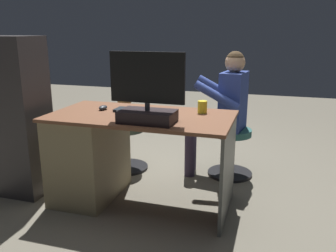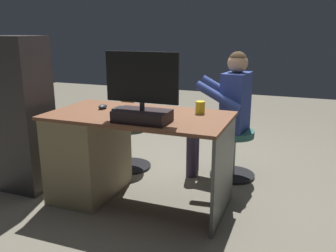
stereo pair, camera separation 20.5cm
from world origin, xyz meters
name	(u,v)px [view 2 (the right image)]	position (x,y,z in m)	size (l,w,h in m)	color
ground_plane	(157,184)	(0.00, 0.00, 0.00)	(10.00, 10.00, 0.00)	#6F6959
desk	(99,151)	(0.37, 0.36, 0.39)	(1.41, 0.74, 0.74)	brown
monitor	(142,101)	(-0.13, 0.56, 0.89)	(0.54, 0.23, 0.49)	black
keyboard	(139,110)	(0.03, 0.28, 0.75)	(0.42, 0.14, 0.02)	black
computer_mouse	(103,107)	(0.36, 0.29, 0.76)	(0.06, 0.10, 0.04)	#2A2D31
cup	(200,107)	(-0.44, 0.17, 0.79)	(0.07, 0.07, 0.10)	yellow
tv_remote	(117,113)	(0.16, 0.41, 0.75)	(0.04, 0.15, 0.02)	black
notebook_binder	(143,113)	(-0.04, 0.36, 0.75)	(0.22, 0.30, 0.02)	silver
office_chair_teddy	(129,141)	(0.42, -0.28, 0.28)	(0.43, 0.43, 0.46)	black
teddy_bear	(129,109)	(0.42, -0.29, 0.61)	(0.25, 0.25, 0.34)	#A16F40
visitor_chair	(233,149)	(-0.61, -0.42, 0.28)	(0.43, 0.43, 0.46)	black
person	(226,106)	(-0.52, -0.41, 0.69)	(0.57, 0.53, 1.19)	#324490
equipment_rack	(21,115)	(1.06, 0.46, 0.66)	(0.44, 0.36, 1.32)	#312E2E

